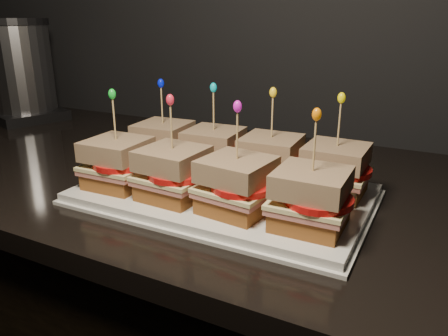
% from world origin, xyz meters
% --- Properties ---
extents(granite_slab, '(2.24, 0.70, 0.03)m').
position_xyz_m(granite_slab, '(-0.27, 1.66, 0.87)').
color(granite_slab, black).
rests_on(granite_slab, cabinet).
extents(platter, '(0.46, 0.29, 0.02)m').
position_xyz_m(platter, '(-0.15, 1.55, 0.90)').
color(platter, white).
rests_on(platter, granite_slab).
extents(platter_rim, '(0.47, 0.30, 0.01)m').
position_xyz_m(platter_rim, '(-0.15, 1.55, 0.89)').
color(platter_rim, white).
rests_on(platter_rim, granite_slab).
extents(sandwich_0_bread_bot, '(0.10, 0.10, 0.03)m').
position_xyz_m(sandwich_0_bread_bot, '(-0.31, 1.62, 0.92)').
color(sandwich_0_bread_bot, '#5E3216').
rests_on(sandwich_0_bread_bot, platter).
extents(sandwich_0_ham, '(0.11, 0.10, 0.01)m').
position_xyz_m(sandwich_0_ham, '(-0.31, 1.62, 0.93)').
color(sandwich_0_ham, '#B16258').
rests_on(sandwich_0_ham, sandwich_0_bread_bot).
extents(sandwich_0_cheese, '(0.11, 0.11, 0.01)m').
position_xyz_m(sandwich_0_cheese, '(-0.31, 1.62, 0.94)').
color(sandwich_0_cheese, beige).
rests_on(sandwich_0_cheese, sandwich_0_ham).
extents(sandwich_0_tomato, '(0.09, 0.09, 0.01)m').
position_xyz_m(sandwich_0_tomato, '(-0.30, 1.61, 0.95)').
color(sandwich_0_tomato, red).
rests_on(sandwich_0_tomato, sandwich_0_cheese).
extents(sandwich_0_bread_top, '(0.10, 0.10, 0.03)m').
position_xyz_m(sandwich_0_bread_top, '(-0.31, 1.62, 0.97)').
color(sandwich_0_bread_top, '#53290F').
rests_on(sandwich_0_bread_top, sandwich_0_tomato).
extents(sandwich_0_pick, '(0.00, 0.00, 0.09)m').
position_xyz_m(sandwich_0_pick, '(-0.31, 1.62, 1.01)').
color(sandwich_0_pick, tan).
rests_on(sandwich_0_pick, sandwich_0_bread_top).
extents(sandwich_0_frill, '(0.01, 0.01, 0.02)m').
position_xyz_m(sandwich_0_frill, '(-0.31, 1.62, 1.06)').
color(sandwich_0_frill, '#0611D5').
rests_on(sandwich_0_frill, sandwich_0_pick).
extents(sandwich_1_bread_bot, '(0.10, 0.10, 0.03)m').
position_xyz_m(sandwich_1_bread_bot, '(-0.20, 1.62, 0.92)').
color(sandwich_1_bread_bot, '#5E3216').
rests_on(sandwich_1_bread_bot, platter).
extents(sandwich_1_ham, '(0.11, 0.10, 0.01)m').
position_xyz_m(sandwich_1_ham, '(-0.20, 1.62, 0.93)').
color(sandwich_1_ham, '#B16258').
rests_on(sandwich_1_ham, sandwich_1_bread_bot).
extents(sandwich_1_cheese, '(0.11, 0.10, 0.01)m').
position_xyz_m(sandwich_1_cheese, '(-0.20, 1.62, 0.94)').
color(sandwich_1_cheese, beige).
rests_on(sandwich_1_cheese, sandwich_1_ham).
extents(sandwich_1_tomato, '(0.09, 0.09, 0.01)m').
position_xyz_m(sandwich_1_tomato, '(-0.19, 1.61, 0.95)').
color(sandwich_1_tomato, red).
rests_on(sandwich_1_tomato, sandwich_1_cheese).
extents(sandwich_1_bread_top, '(0.10, 0.10, 0.03)m').
position_xyz_m(sandwich_1_bread_top, '(-0.20, 1.62, 0.97)').
color(sandwich_1_bread_top, '#53290F').
rests_on(sandwich_1_bread_top, sandwich_1_tomato).
extents(sandwich_1_pick, '(0.00, 0.00, 0.09)m').
position_xyz_m(sandwich_1_pick, '(-0.20, 1.62, 1.01)').
color(sandwich_1_pick, tan).
rests_on(sandwich_1_pick, sandwich_1_bread_top).
extents(sandwich_1_frill, '(0.01, 0.01, 0.02)m').
position_xyz_m(sandwich_1_frill, '(-0.20, 1.62, 1.06)').
color(sandwich_1_frill, '#06AFBA').
rests_on(sandwich_1_frill, sandwich_1_pick).
extents(sandwich_2_bread_bot, '(0.10, 0.10, 0.03)m').
position_xyz_m(sandwich_2_bread_bot, '(-0.09, 1.62, 0.92)').
color(sandwich_2_bread_bot, '#5E3216').
rests_on(sandwich_2_bread_bot, platter).
extents(sandwich_2_ham, '(0.10, 0.10, 0.01)m').
position_xyz_m(sandwich_2_ham, '(-0.09, 1.62, 0.93)').
color(sandwich_2_ham, '#B16258').
rests_on(sandwich_2_ham, sandwich_2_bread_bot).
extents(sandwich_2_cheese, '(0.11, 0.10, 0.01)m').
position_xyz_m(sandwich_2_cheese, '(-0.09, 1.62, 0.94)').
color(sandwich_2_cheese, beige).
rests_on(sandwich_2_cheese, sandwich_2_ham).
extents(sandwich_2_tomato, '(0.09, 0.09, 0.01)m').
position_xyz_m(sandwich_2_tomato, '(-0.08, 1.61, 0.95)').
color(sandwich_2_tomato, red).
rests_on(sandwich_2_tomato, sandwich_2_cheese).
extents(sandwich_2_bread_top, '(0.10, 0.10, 0.03)m').
position_xyz_m(sandwich_2_bread_top, '(-0.09, 1.62, 0.97)').
color(sandwich_2_bread_top, '#53290F').
rests_on(sandwich_2_bread_top, sandwich_2_tomato).
extents(sandwich_2_pick, '(0.00, 0.00, 0.09)m').
position_xyz_m(sandwich_2_pick, '(-0.09, 1.62, 1.01)').
color(sandwich_2_pick, tan).
rests_on(sandwich_2_pick, sandwich_2_bread_top).
extents(sandwich_2_frill, '(0.01, 0.01, 0.02)m').
position_xyz_m(sandwich_2_frill, '(-0.09, 1.62, 1.06)').
color(sandwich_2_frill, yellow).
rests_on(sandwich_2_frill, sandwich_2_pick).
extents(sandwich_3_bread_bot, '(0.09, 0.09, 0.03)m').
position_xyz_m(sandwich_3_bread_bot, '(0.02, 1.62, 0.92)').
color(sandwich_3_bread_bot, '#5E3216').
rests_on(sandwich_3_bread_bot, platter).
extents(sandwich_3_ham, '(0.10, 0.10, 0.01)m').
position_xyz_m(sandwich_3_ham, '(0.02, 1.62, 0.93)').
color(sandwich_3_ham, '#B16258').
rests_on(sandwich_3_ham, sandwich_3_bread_bot).
extents(sandwich_3_cheese, '(0.10, 0.10, 0.01)m').
position_xyz_m(sandwich_3_cheese, '(0.02, 1.62, 0.94)').
color(sandwich_3_cheese, beige).
rests_on(sandwich_3_cheese, sandwich_3_ham).
extents(sandwich_3_tomato, '(0.09, 0.09, 0.01)m').
position_xyz_m(sandwich_3_tomato, '(0.03, 1.61, 0.95)').
color(sandwich_3_tomato, red).
rests_on(sandwich_3_tomato, sandwich_3_cheese).
extents(sandwich_3_bread_top, '(0.09, 0.09, 0.03)m').
position_xyz_m(sandwich_3_bread_top, '(0.02, 1.62, 0.97)').
color(sandwich_3_bread_top, '#53290F').
rests_on(sandwich_3_bread_top, sandwich_3_tomato).
extents(sandwich_3_pick, '(0.00, 0.00, 0.09)m').
position_xyz_m(sandwich_3_pick, '(0.02, 1.62, 1.01)').
color(sandwich_3_pick, tan).
rests_on(sandwich_3_pick, sandwich_3_bread_top).
extents(sandwich_3_frill, '(0.01, 0.01, 0.02)m').
position_xyz_m(sandwich_3_frill, '(0.02, 1.62, 1.06)').
color(sandwich_3_frill, yellow).
rests_on(sandwich_3_frill, sandwich_3_pick).
extents(sandwich_4_bread_bot, '(0.09, 0.09, 0.03)m').
position_xyz_m(sandwich_4_bread_bot, '(-0.31, 1.49, 0.92)').
color(sandwich_4_bread_bot, '#5E3216').
rests_on(sandwich_4_bread_bot, platter).
extents(sandwich_4_ham, '(0.10, 0.10, 0.01)m').
position_xyz_m(sandwich_4_ham, '(-0.31, 1.49, 0.93)').
color(sandwich_4_ham, '#B16258').
rests_on(sandwich_4_ham, sandwich_4_bread_bot).
extents(sandwich_4_cheese, '(0.11, 0.10, 0.01)m').
position_xyz_m(sandwich_4_cheese, '(-0.31, 1.49, 0.94)').
color(sandwich_4_cheese, beige).
rests_on(sandwich_4_cheese, sandwich_4_ham).
extents(sandwich_4_tomato, '(0.09, 0.09, 0.01)m').
position_xyz_m(sandwich_4_tomato, '(-0.30, 1.48, 0.95)').
color(sandwich_4_tomato, red).
rests_on(sandwich_4_tomato, sandwich_4_cheese).
extents(sandwich_4_bread_top, '(0.10, 0.10, 0.03)m').
position_xyz_m(sandwich_4_bread_top, '(-0.31, 1.49, 0.97)').
color(sandwich_4_bread_top, '#53290F').
rests_on(sandwich_4_bread_top, sandwich_4_tomato).
extents(sandwich_4_pick, '(0.00, 0.00, 0.09)m').
position_xyz_m(sandwich_4_pick, '(-0.31, 1.49, 1.01)').
color(sandwich_4_pick, tan).
rests_on(sandwich_4_pick, sandwich_4_bread_top).
extents(sandwich_4_frill, '(0.01, 0.01, 0.02)m').
position_xyz_m(sandwich_4_frill, '(-0.31, 1.49, 1.06)').
color(sandwich_4_frill, green).
rests_on(sandwich_4_frill, sandwich_4_pick).
extents(sandwich_5_bread_bot, '(0.10, 0.10, 0.03)m').
position_xyz_m(sandwich_5_bread_bot, '(-0.20, 1.49, 0.92)').
color(sandwich_5_bread_bot, '#5E3216').
rests_on(sandwich_5_bread_bot, platter).
extents(sandwich_5_ham, '(0.10, 0.10, 0.01)m').
position_xyz_m(sandwich_5_ham, '(-0.20, 1.49, 0.93)').
color(sandwich_5_ham, '#B16258').
rests_on(sandwich_5_ham, sandwich_5_bread_bot).
extents(sandwich_5_cheese, '(0.11, 0.10, 0.01)m').
position_xyz_m(sandwich_5_cheese, '(-0.20, 1.49, 0.94)').
color(sandwich_5_cheese, beige).
rests_on(sandwich_5_cheese, sandwich_5_ham).
extents(sandwich_5_tomato, '(0.09, 0.09, 0.01)m').
position_xyz_m(sandwich_5_tomato, '(-0.19, 1.48, 0.95)').
color(sandwich_5_tomato, red).
rests_on(sandwich_5_tomato, sandwich_5_cheese).
extents(sandwich_5_bread_top, '(0.10, 0.10, 0.03)m').
position_xyz_m(sandwich_5_bread_top, '(-0.20, 1.49, 0.97)').
color(sandwich_5_bread_top, '#53290F').
rests_on(sandwich_5_bread_top, sandwich_5_tomato).
extents(sandwich_5_pick, '(0.00, 0.00, 0.09)m').
position_xyz_m(sandwich_5_pick, '(-0.20, 1.49, 1.01)').
color(sandwich_5_pick, tan).
rests_on(sandwich_5_pick, sandwich_5_bread_top).
extents(sandwich_5_frill, '(0.01, 0.01, 0.02)m').
position_xyz_m(sandwich_5_frill, '(-0.20, 1.49, 1.06)').
color(sandwich_5_frill, red).
rests_on(sandwich_5_frill, sandwich_5_pick).
extents(sandwich_6_bread_bot, '(0.10, 0.10, 0.03)m').
position_xyz_m(sandwich_6_bread_bot, '(-0.09, 1.49, 0.92)').
color(sandwich_6_bread_bot, '#5E3216').
rests_on(sandwich_6_bread_bot, platter).
extents(sandwich_6_ham, '(0.11, 0.11, 0.01)m').
position_xyz_m(sandwich_6_ham, '(-0.09, 1.49, 0.93)').
color(sandwich_6_ham, '#B16258').
rests_on(sandwich_6_ham, sandwich_6_bread_bot).
extents(sandwich_6_cheese, '(0.11, 0.11, 0.01)m').
position_xyz_m(sandwich_6_cheese, '(-0.09, 1.49, 0.94)').
color(sandwich_6_cheese, beige).
rests_on(sandwich_6_cheese, sandwich_6_ham).
extents(sandwich_6_tomato, '(0.09, 0.09, 0.01)m').
position_xyz_m(sandwich_6_tomato, '(-0.08, 1.48, 0.95)').
color(sandwich_6_tomato, red).
rests_on(sandwich_6_tomato, sandwich_6_cheese).
extents(sandwich_6_bread_top, '(0.10, 0.10, 0.03)m').
position_xyz_m(sandwich_6_bread_top, '(-0.09, 1.49, 0.97)').
color(sandwich_6_bread_top, '#53290F').
rests_on(sandwich_6_bread_top, sandwich_6_tomato).
extents(sandwich_6_pick, '(0.00, 0.00, 0.09)m').
position_xyz_m(sandwich_6_pick, '(-0.09, 1.49, 1.01)').
color(sandwich_6_pick, tan).
rests_on(sandwich_6_pick, sandwich_6_bread_top).
extents(sandwich_6_frill, '(0.01, 0.01, 0.02)m').
position_xyz_m(sandwich_6_frill, '(-0.09, 1.49, 1.06)').
color(sandwich_6_frill, '#D316BE').
rests_on(sandwich_6_frill, sandwich_6_pick).
extents(sandwich_7_bread_bot, '(0.09, 0.09, 0.03)m').
position_xyz_m(sandwich_7_bread_bot, '(0.02, 1.49, 0.92)').
color(sandwich_7_bread_bot, '#5E3216').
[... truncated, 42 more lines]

